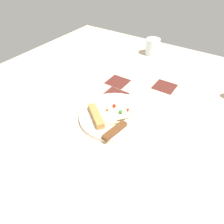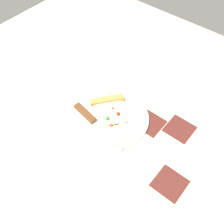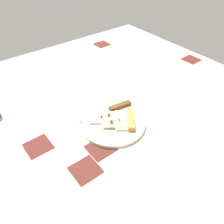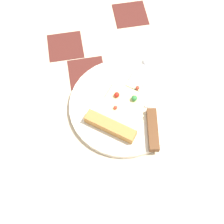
{
  "view_description": "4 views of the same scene",
  "coord_description": "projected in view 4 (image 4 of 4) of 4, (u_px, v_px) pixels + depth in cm",
  "views": [
    {
      "loc": [
        26.19,
        -45.82,
        51.34
      ],
      "look_at": [
        -5.65,
        2.26,
        2.55
      ],
      "focal_mm": 34.31,
      "sensor_mm": 36.0,
      "label": 1
    },
    {
      "loc": [
        38.99,
        39.65,
        75.64
      ],
      "look_at": [
        -6.4,
        2.13,
        2.12
      ],
      "focal_mm": 43.33,
      "sensor_mm": 36.0,
      "label": 2
    },
    {
      "loc": [
        -56.74,
        43.82,
        62.4
      ],
      "look_at": [
        -1.3,
        0.63,
        2.44
      ],
      "focal_mm": 36.44,
      "sensor_mm": 36.0,
      "label": 3
    },
    {
      "loc": [
        -14.2,
        -33.03,
        70.0
      ],
      "look_at": [
        -8.23,
        1.01,
        2.67
      ],
      "focal_mm": 53.5,
      "sensor_mm": 36.0,
      "label": 4
    }
  ],
  "objects": [
    {
      "name": "knife",
      "position": [
        150.0,
        112.0,
        0.76
      ],
      "size": [
        5.78,
        24.04,
        2.45
      ],
      "rotation": [
        0.0,
        0.0,
        6.13
      ],
      "color": "silver",
      "rests_on": "plate"
    },
    {
      "name": "pizza_slice",
      "position": [
        119.0,
        111.0,
        0.76
      ],
      "size": [
        16.76,
        18.56,
        2.67
      ],
      "rotation": [
        0.0,
        0.0,
        5.63
      ],
      "color": "beige",
      "rests_on": "plate"
    },
    {
      "name": "ground_plane",
      "position": [
        147.0,
        118.0,
        0.8
      ],
      "size": [
        151.1,
        151.1,
        3.0
      ],
      "color": "#C6B293",
      "rests_on": "ground"
    },
    {
      "name": "plate",
      "position": [
        124.0,
        106.0,
        0.79
      ],
      "size": [
        25.86,
        25.86,
        1.42
      ],
      "primitive_type": "cylinder",
      "color": "silver",
      "rests_on": "ground_plane"
    }
  ]
}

